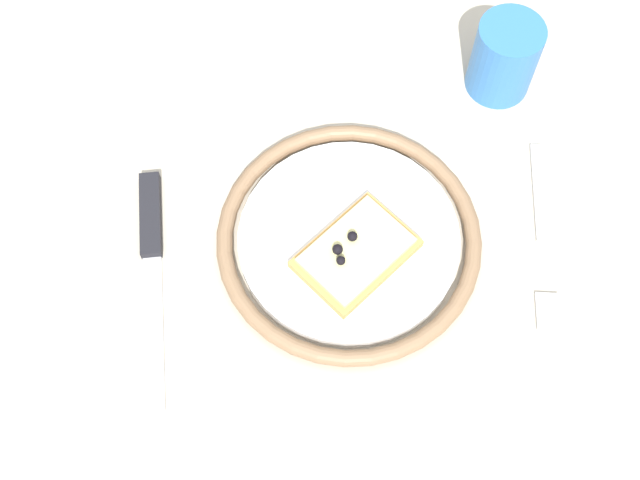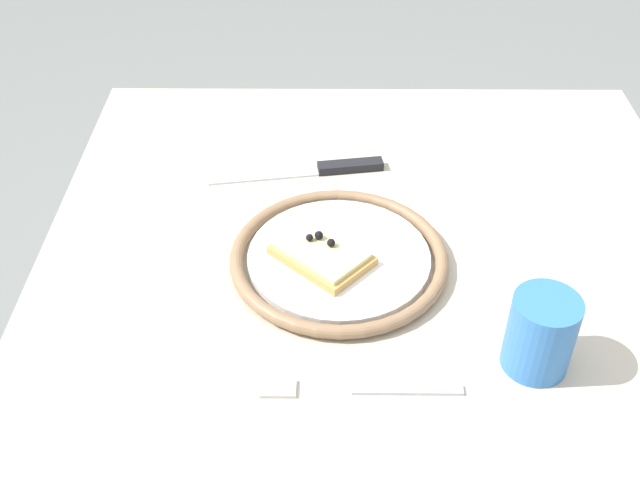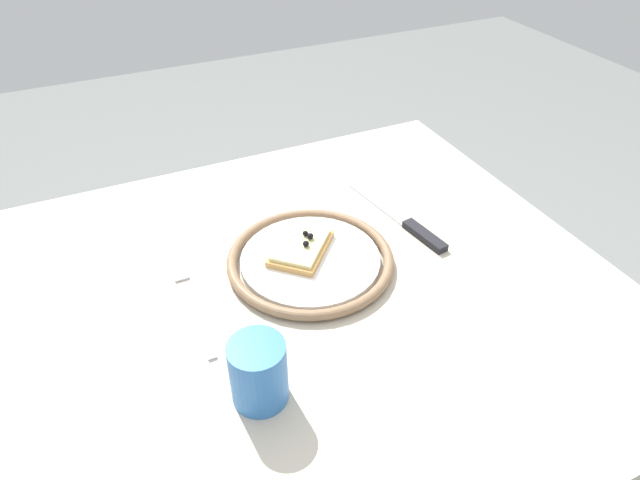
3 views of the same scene
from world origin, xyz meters
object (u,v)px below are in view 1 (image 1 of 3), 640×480
at_px(pizza_slice_near, 356,253).
at_px(fork, 542,234).
at_px(dining_table, 379,240).
at_px(plate, 349,239).
at_px(cup, 504,58).
at_px(knife, 151,245).

height_order(pizza_slice_near, fork, pizza_slice_near).
distance_m(dining_table, plate, 0.12).
bearing_deg(pizza_slice_near, cup, -123.73).
bearing_deg(knife, dining_table, -164.25).
bearing_deg(cup, dining_table, 51.71).
xyz_separation_m(plate, knife, (0.19, 0.01, -0.00)).
bearing_deg(cup, plate, 52.40).
xyz_separation_m(dining_table, plate, (0.04, 0.05, 0.10)).
xyz_separation_m(pizza_slice_near, cup, (-0.15, -0.22, 0.02)).
relative_size(dining_table, plate, 3.59).
bearing_deg(pizza_slice_near, plate, -70.96).
height_order(fork, cup, cup).
relative_size(dining_table, pizza_slice_near, 7.09).
distance_m(pizza_slice_near, cup, 0.26).
xyz_separation_m(pizza_slice_near, knife, (0.20, -0.01, -0.02)).
bearing_deg(knife, cup, -148.34).
bearing_deg(cup, knife, 31.66).
bearing_deg(knife, pizza_slice_near, 178.28).
distance_m(plate, pizza_slice_near, 0.02).
distance_m(fork, cup, 0.19).
relative_size(fork, cup, 2.31).
xyz_separation_m(knife, cup, (-0.34, -0.21, 0.04)).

